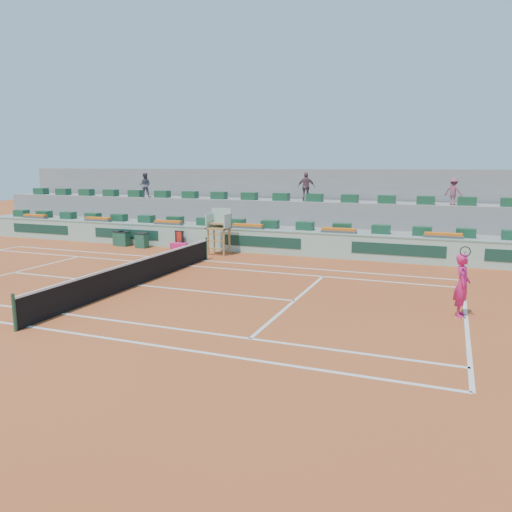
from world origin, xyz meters
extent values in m
plane|color=#933F1C|center=(0.00, 0.00, 0.00)|extent=(90.00, 90.00, 0.00)
cube|color=gray|center=(0.00, 10.70, 0.60)|extent=(36.00, 4.00, 1.20)
cube|color=gray|center=(0.00, 12.30, 1.30)|extent=(36.00, 2.40, 2.60)
cube|color=gray|center=(0.00, 13.90, 2.20)|extent=(36.00, 0.40, 4.40)
cube|color=#DB1C6A|center=(-2.56, 7.69, 0.21)|extent=(0.94, 0.42, 0.42)
imported|color=#4D4E5A|center=(-7.13, 11.45, 3.39)|extent=(0.92, 0.82, 1.57)
imported|color=#6D4952|center=(3.48, 11.74, 3.43)|extent=(1.04, 0.63, 1.65)
imported|color=#894456|center=(11.32, 11.71, 3.31)|extent=(1.04, 0.83, 1.41)
cube|color=silver|center=(11.88, 0.00, 0.01)|extent=(0.12, 10.97, 0.01)
cube|color=silver|center=(0.00, -5.49, 0.01)|extent=(23.77, 0.12, 0.01)
cube|color=silver|center=(0.00, 5.49, 0.01)|extent=(23.77, 0.12, 0.01)
cube|color=silver|center=(0.00, -4.12, 0.01)|extent=(23.77, 0.12, 0.01)
cube|color=silver|center=(0.00, 4.12, 0.01)|extent=(23.77, 0.12, 0.01)
cube|color=silver|center=(-6.40, 0.00, 0.01)|extent=(0.12, 8.23, 0.01)
cube|color=silver|center=(6.40, 0.00, 0.01)|extent=(0.12, 8.23, 0.01)
cube|color=silver|center=(0.00, 0.00, 0.01)|extent=(12.80, 0.12, 0.01)
cube|color=silver|center=(11.73, 0.00, 0.01)|extent=(0.30, 0.12, 0.01)
cube|color=black|center=(0.00, 0.00, 0.46)|extent=(0.03, 11.87, 0.92)
cube|color=white|center=(0.00, 0.00, 0.95)|extent=(0.06, 11.87, 0.07)
cylinder|color=#1E472E|center=(0.00, -5.94, 0.55)|extent=(0.10, 0.10, 1.10)
cylinder|color=#1E472E|center=(0.00, 5.94, 0.55)|extent=(0.10, 0.10, 1.10)
cube|color=#98C0AC|center=(0.00, 8.50, 0.60)|extent=(36.00, 0.30, 1.20)
cube|color=gray|center=(0.00, 8.50, 1.23)|extent=(36.00, 0.34, 0.06)
cube|color=#14372B|center=(-13.00, 8.34, 0.65)|extent=(4.40, 0.02, 0.56)
cube|color=#14372B|center=(-6.50, 8.34, 0.65)|extent=(4.40, 0.02, 0.56)
cube|color=#14372B|center=(2.00, 8.34, 0.65)|extent=(4.40, 0.02, 0.56)
cube|color=#14372B|center=(9.00, 8.34, 0.65)|extent=(4.40, 0.02, 0.56)
cube|color=olive|center=(-0.45, 7.05, 0.68)|extent=(0.08, 0.08, 1.35)
cube|color=olive|center=(0.45, 7.05, 0.68)|extent=(0.08, 0.08, 1.35)
cube|color=olive|center=(-0.45, 7.75, 0.68)|extent=(0.08, 0.08, 1.35)
cube|color=olive|center=(0.45, 7.75, 0.68)|extent=(0.08, 0.08, 1.35)
cube|color=olive|center=(0.00, 7.40, 1.39)|extent=(1.10, 0.90, 0.08)
cube|color=#98C0AC|center=(0.00, 7.78, 1.90)|extent=(1.10, 0.08, 1.00)
cube|color=#98C0AC|center=(-0.52, 7.40, 1.75)|extent=(0.06, 0.90, 0.80)
cube|color=#98C0AC|center=(0.52, 7.40, 1.75)|extent=(0.06, 0.90, 0.80)
cube|color=olive|center=(0.00, 7.50, 1.63)|extent=(0.80, 0.60, 0.08)
cube|color=olive|center=(0.00, 7.05, 0.35)|extent=(0.90, 0.08, 0.06)
cube|color=olive|center=(0.00, 7.05, 0.75)|extent=(0.90, 0.08, 0.06)
cube|color=olive|center=(0.00, 7.05, 1.10)|extent=(0.90, 0.08, 0.06)
cube|color=#18482C|center=(-16.00, 9.80, 1.42)|extent=(0.90, 0.60, 0.44)
cube|color=#18482C|center=(-14.00, 9.80, 1.42)|extent=(0.90, 0.60, 0.44)
cube|color=#18482C|center=(-12.00, 9.80, 1.42)|extent=(0.90, 0.60, 0.44)
cube|color=#18482C|center=(-10.00, 9.80, 1.42)|extent=(0.90, 0.60, 0.44)
cube|color=#18482C|center=(-8.00, 9.80, 1.42)|extent=(0.90, 0.60, 0.44)
cube|color=#18482C|center=(-6.00, 9.80, 1.42)|extent=(0.90, 0.60, 0.44)
cube|color=#18482C|center=(-4.00, 9.80, 1.42)|extent=(0.90, 0.60, 0.44)
cube|color=#18482C|center=(-2.00, 9.80, 1.42)|extent=(0.90, 0.60, 0.44)
cube|color=#18482C|center=(0.00, 9.80, 1.42)|extent=(0.90, 0.60, 0.44)
cube|color=#18482C|center=(2.00, 9.80, 1.42)|extent=(0.90, 0.60, 0.44)
cube|color=#18482C|center=(4.00, 9.80, 1.42)|extent=(0.90, 0.60, 0.44)
cube|color=#18482C|center=(6.00, 9.80, 1.42)|extent=(0.90, 0.60, 0.44)
cube|color=#18482C|center=(8.00, 9.80, 1.42)|extent=(0.90, 0.60, 0.44)
cube|color=#18482C|center=(10.00, 9.80, 1.42)|extent=(0.90, 0.60, 0.44)
cube|color=#18482C|center=(12.00, 9.80, 1.42)|extent=(0.90, 0.60, 0.44)
cube|color=#18482C|center=(14.00, 9.80, 1.42)|extent=(0.90, 0.60, 0.44)
cube|color=#18482C|center=(-16.00, 11.70, 2.82)|extent=(0.90, 0.60, 0.44)
cube|color=#18482C|center=(-14.00, 11.70, 2.82)|extent=(0.90, 0.60, 0.44)
cube|color=#18482C|center=(-12.00, 11.70, 2.82)|extent=(0.90, 0.60, 0.44)
cube|color=#18482C|center=(-10.00, 11.70, 2.82)|extent=(0.90, 0.60, 0.44)
cube|color=#18482C|center=(-8.00, 11.70, 2.82)|extent=(0.90, 0.60, 0.44)
cube|color=#18482C|center=(-6.00, 11.70, 2.82)|extent=(0.90, 0.60, 0.44)
cube|color=#18482C|center=(-4.00, 11.70, 2.82)|extent=(0.90, 0.60, 0.44)
cube|color=#18482C|center=(-2.00, 11.70, 2.82)|extent=(0.90, 0.60, 0.44)
cube|color=#18482C|center=(0.00, 11.70, 2.82)|extent=(0.90, 0.60, 0.44)
cube|color=#18482C|center=(2.00, 11.70, 2.82)|extent=(0.90, 0.60, 0.44)
cube|color=#18482C|center=(4.00, 11.70, 2.82)|extent=(0.90, 0.60, 0.44)
cube|color=#18482C|center=(6.00, 11.70, 2.82)|extent=(0.90, 0.60, 0.44)
cube|color=#18482C|center=(8.00, 11.70, 2.82)|extent=(0.90, 0.60, 0.44)
cube|color=#18482C|center=(10.00, 11.70, 2.82)|extent=(0.90, 0.60, 0.44)
cube|color=#18482C|center=(12.00, 11.70, 2.82)|extent=(0.90, 0.60, 0.44)
cube|color=#18482C|center=(14.00, 11.70, 2.82)|extent=(0.90, 0.60, 0.44)
cube|color=#4E4E4E|center=(-14.00, 9.00, 1.28)|extent=(1.80, 0.36, 0.16)
cube|color=orange|center=(-14.00, 9.00, 1.42)|extent=(1.70, 0.32, 0.12)
cube|color=#4E4E4E|center=(-9.00, 9.00, 1.28)|extent=(1.80, 0.36, 0.16)
cube|color=orange|center=(-9.00, 9.00, 1.42)|extent=(1.70, 0.32, 0.12)
cube|color=#4E4E4E|center=(-4.00, 9.00, 1.28)|extent=(1.80, 0.36, 0.16)
cube|color=orange|center=(-4.00, 9.00, 1.42)|extent=(1.70, 0.32, 0.12)
cube|color=#4E4E4E|center=(1.00, 9.00, 1.28)|extent=(1.80, 0.36, 0.16)
cube|color=orange|center=(1.00, 9.00, 1.42)|extent=(1.70, 0.32, 0.12)
cube|color=#4E4E4E|center=(6.00, 9.00, 1.28)|extent=(1.80, 0.36, 0.16)
cube|color=orange|center=(6.00, 9.00, 1.42)|extent=(1.70, 0.32, 0.12)
cube|color=#4E4E4E|center=(11.00, 9.00, 1.28)|extent=(1.80, 0.36, 0.16)
cube|color=orange|center=(11.00, 9.00, 1.42)|extent=(1.70, 0.32, 0.12)
cube|color=#194B36|center=(-5.01, 7.75, 0.40)|extent=(0.61, 0.52, 0.80)
cube|color=black|center=(-5.01, 7.75, 0.82)|extent=(0.64, 0.55, 0.04)
cube|color=#194B36|center=(-6.37, 7.92, 0.40)|extent=(0.61, 0.52, 0.80)
cube|color=black|center=(-6.37, 7.92, 0.82)|extent=(0.65, 0.56, 0.04)
cube|color=#194B36|center=(-6.72, 8.03, 0.40)|extent=(0.62, 0.53, 0.80)
cube|color=black|center=(-6.72, 8.03, 0.82)|extent=(0.65, 0.56, 0.04)
cube|color=black|center=(-3.01, 8.16, 0.50)|extent=(0.09, 0.09, 1.00)
cube|color=black|center=(-2.61, 8.16, 0.50)|extent=(0.09, 0.09, 1.00)
cube|color=black|center=(-2.81, 8.16, 1.00)|extent=(0.55, 0.07, 0.06)
cube|color=red|center=(-2.81, 8.14, 0.70)|extent=(0.40, 0.04, 0.56)
imported|color=#DB1C6A|center=(11.71, 0.18, 0.98)|extent=(0.48, 0.72, 1.97)
cylinder|color=black|center=(11.71, -0.12, 2.05)|extent=(0.03, 0.35, 0.09)
torus|color=black|center=(11.71, -0.34, 2.12)|extent=(0.31, 0.08, 0.31)
camera|label=1|loc=(11.20, -16.02, 4.60)|focal=35.00mm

